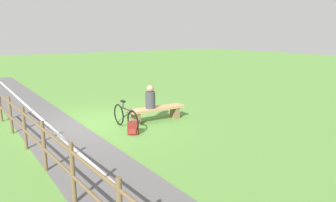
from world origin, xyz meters
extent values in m
plane|color=#548438|center=(0.00, 0.00, 0.00)|extent=(80.00, 80.00, 0.00)
cube|color=#565454|center=(1.09, 4.00, 0.01)|extent=(3.55, 36.05, 0.02)
cube|color=silver|center=(1.09, 4.00, 0.02)|extent=(1.63, 31.97, 0.00)
cube|color=#A88456|center=(-1.89, 0.61, 0.42)|extent=(2.02, 0.48, 0.08)
cube|color=brown|center=(-2.65, 0.62, 0.19)|extent=(0.17, 0.41, 0.38)
cube|color=brown|center=(-1.14, 0.60, 0.19)|extent=(0.17, 0.41, 0.38)
cylinder|color=#38383D|center=(-1.68, 0.61, 0.74)|extent=(0.33, 0.33, 0.56)
sphere|color=#9E755B|center=(-1.68, 0.61, 1.13)|extent=(0.24, 0.24, 0.24)
torus|color=black|center=(-0.66, 1.36, 0.34)|extent=(0.06, 0.69, 0.69)
torus|color=black|center=(-0.64, 0.38, 0.34)|extent=(0.06, 0.69, 0.69)
cylinder|color=black|center=(-0.65, 0.87, 0.63)|extent=(0.05, 0.84, 0.04)
cylinder|color=black|center=(-0.65, 1.02, 0.49)|extent=(0.05, 0.61, 0.32)
cylinder|color=black|center=(-0.65, 0.73, 0.73)|extent=(0.03, 0.03, 0.20)
cube|color=black|center=(-0.65, 0.73, 0.84)|extent=(0.08, 0.20, 0.05)
cube|color=maroon|center=(-0.61, 1.47, 0.18)|extent=(0.39, 0.37, 0.37)
cube|color=maroon|center=(-0.53, 1.59, 0.13)|extent=(0.20, 0.15, 0.17)
cylinder|color=brown|center=(2.52, -2.11, 0.55)|extent=(0.08, 0.08, 1.11)
cylinder|color=brown|center=(2.36, -0.51, 0.55)|extent=(0.08, 0.08, 1.11)
cylinder|color=brown|center=(2.21, 1.09, 0.55)|extent=(0.08, 0.08, 1.11)
cylinder|color=brown|center=(2.06, 2.70, 0.55)|extent=(0.08, 0.08, 1.11)
cylinder|color=brown|center=(1.90, 4.30, 0.55)|extent=(0.08, 0.08, 1.11)
cylinder|color=brown|center=(1.82, 5.10, 0.94)|extent=(1.45, 14.44, 0.06)
cylinder|color=brown|center=(1.82, 5.10, 0.50)|extent=(1.45, 14.44, 0.06)
camera|label=1|loc=(3.11, 9.18, 2.85)|focal=32.52mm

